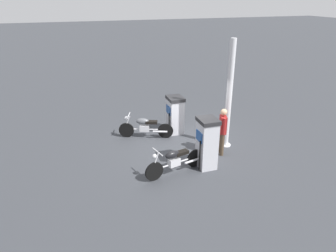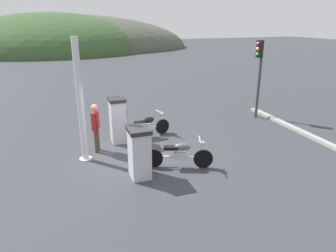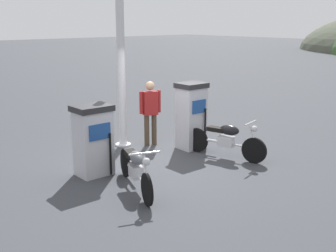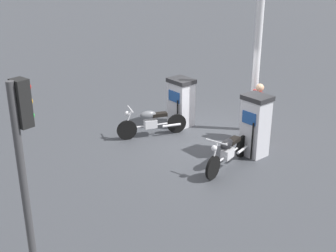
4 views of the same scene
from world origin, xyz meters
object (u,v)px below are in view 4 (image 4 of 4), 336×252
at_px(motorcycle_far_pump, 228,151).
at_px(roadside_traffic_light, 24,150).
at_px(attendant_person, 258,108).
at_px(motorcycle_near_pump, 151,121).
at_px(fuel_pump_far, 255,125).
at_px(fuel_pump_near, 181,102).
at_px(canopy_support_pole, 256,71).

xyz_separation_m(motorcycle_far_pump, roadside_traffic_light, (5.37, 0.64, 1.91)).
bearing_deg(attendant_person, motorcycle_near_pump, -44.98).
xyz_separation_m(motorcycle_near_pump, motorcycle_far_pump, (-0.18, 2.79, -0.02)).
bearing_deg(fuel_pump_far, attendant_person, -145.49).
distance_m(fuel_pump_near, attendant_person, 2.41).
xyz_separation_m(fuel_pump_near, canopy_support_pole, (-1.33, 1.71, 1.08)).
relative_size(motorcycle_far_pump, canopy_support_pole, 0.54).
xyz_separation_m(motorcycle_far_pump, attendant_person, (-1.95, -0.65, 0.50)).
bearing_deg(motorcycle_far_pump, roadside_traffic_light, 6.82).
xyz_separation_m(fuel_pump_near, motorcycle_far_pump, (1.09, 2.90, -0.30)).
bearing_deg(canopy_support_pole, attendant_person, 49.14).
height_order(fuel_pump_near, canopy_support_pole, canopy_support_pole).
xyz_separation_m(attendant_person, roadside_traffic_light, (7.32, 1.30, 1.42)).
bearing_deg(fuel_pump_far, motorcycle_far_pump, 3.00).
height_order(attendant_person, roadside_traffic_light, roadside_traffic_light).
bearing_deg(canopy_support_pole, motorcycle_far_pump, 26.17).
relative_size(motorcycle_far_pump, attendant_person, 1.24).
xyz_separation_m(motorcycle_near_pump, canopy_support_pole, (-2.60, 1.60, 1.37)).
bearing_deg(fuel_pump_near, attendant_person, 111.16).
bearing_deg(fuel_pump_near, motorcycle_far_pump, 69.44).
height_order(fuel_pump_near, attendant_person, attendant_person).
height_order(motorcycle_near_pump, attendant_person, attendant_person).
relative_size(fuel_pump_near, roadside_traffic_light, 0.43).
distance_m(roadside_traffic_light, canopy_support_pole, 8.02).
distance_m(motorcycle_far_pump, roadside_traffic_light, 5.74).
distance_m(motorcycle_near_pump, canopy_support_pole, 3.34).
height_order(motorcycle_near_pump, roadside_traffic_light, roadside_traffic_light).
distance_m(fuel_pump_far, attendant_person, 1.06).
relative_size(fuel_pump_far, roadside_traffic_light, 0.48).
distance_m(fuel_pump_far, canopy_support_pole, 2.01).
distance_m(fuel_pump_far, roadside_traffic_light, 6.67).
bearing_deg(attendant_person, canopy_support_pole, -130.86).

